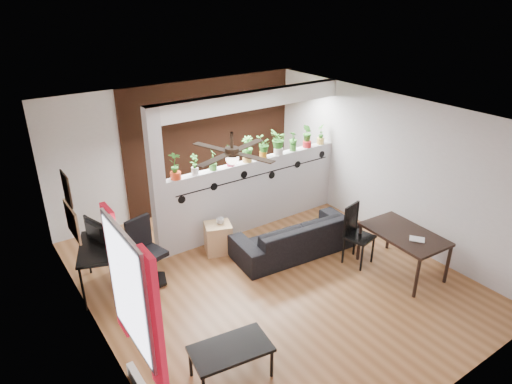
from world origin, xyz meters
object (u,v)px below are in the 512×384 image
potted_plant_1 (194,163)px  potted_plant_8 (307,135)px  potted_plant_7 (293,141)px  cup (220,221)px  potted_plant_0 (175,165)px  potted_plant_2 (213,159)px  dining_table (404,237)px  ceiling_fan (232,154)px  office_chair (146,256)px  potted_plant_4 (247,149)px  potted_plant_9 (321,133)px  coffee_table (231,351)px  computer_desk (99,250)px  cube_shelf (218,238)px  potted_plant_3 (230,155)px  folding_chair (355,229)px  sofa (295,236)px  potted_plant_5 (263,147)px  potted_plant_6 (279,141)px

potted_plant_1 → potted_plant_8: 2.46m
potted_plant_7 → cup: size_ratio=2.79×
potted_plant_0 → cup: bearing=-37.6°
potted_plant_2 → dining_table: (1.93, -2.60, -0.93)m
ceiling_fan → office_chair: bearing=123.6°
potted_plant_8 → dining_table: potted_plant_8 is taller
potted_plant_4 → potted_plant_9: size_ratio=1.14×
potted_plant_1 → coffee_table: 3.33m
potted_plant_4 → computer_desk: size_ratio=0.40×
cube_shelf → potted_plant_3: bearing=57.3°
cup → dining_table: (2.08, -2.18, 0.04)m
potted_plant_8 → coffee_table: potted_plant_8 is taller
cube_shelf → potted_plant_1: bearing=129.2°
potted_plant_4 → folding_chair: size_ratio=0.46×
cube_shelf → office_chair: size_ratio=0.51×
computer_desk → office_chair: 0.70m
potted_plant_0 → office_chair: bearing=-146.2°
potted_plant_2 → computer_desk: (-2.17, -0.34, -0.87)m
sofa → office_chair: size_ratio=1.95×
potted_plant_5 → potted_plant_7: bearing=-0.0°
potted_plant_6 → office_chair: (-2.95, -0.56, -1.14)m
potted_plant_2 → potted_plant_5: (1.05, 0.00, 0.01)m
potted_plant_7 → potted_plant_6: bearing=180.0°
potted_plant_1 → potted_plant_2: bearing=0.0°
potted_plant_1 → potted_plant_9: potted_plant_9 is taller
dining_table → potted_plant_4: bearing=115.3°
computer_desk → folding_chair: size_ratio=1.14×
potted_plant_7 → potted_plant_9: bearing=0.0°
potted_plant_6 → potted_plant_2: bearing=180.0°
ceiling_fan → potted_plant_2: bearing=68.1°
cup → potted_plant_3: bearing=40.6°
cube_shelf → coffee_table: cube_shelf is taller
potted_plant_9 → potted_plant_0: bearing=180.0°
potted_plant_2 → potted_plant_9: 2.46m
potted_plant_0 → potted_plant_2: size_ratio=1.26×
potted_plant_0 → potted_plant_7: size_ratio=1.28×
potted_plant_9 → sofa: bearing=-143.2°
folding_chair → potted_plant_2: bearing=127.7°
potted_plant_5 → potted_plant_6: size_ratio=0.84×
potted_plant_6 → cube_shelf: (-1.60, -0.43, -1.33)m
sofa → potted_plant_3: bearing=-60.2°
potted_plant_7 → computer_desk: potted_plant_7 is taller
potted_plant_5 → potted_plant_9: 1.40m
potted_plant_8 → potted_plant_2: bearing=180.0°
potted_plant_9 → cube_shelf: (-2.66, -0.43, -1.30)m
potted_plant_9 → cube_shelf: potted_plant_9 is taller
potted_plant_0 → dining_table: bearing=-44.6°
cup → folding_chair: (1.66, -1.53, 0.01)m
coffee_table → potted_plant_6: bearing=45.2°
ceiling_fan → dining_table: ceiling_fan is taller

